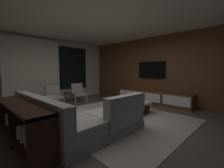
# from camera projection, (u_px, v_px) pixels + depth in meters

# --- Properties ---
(floor) EXTENTS (9.20, 9.20, 0.00)m
(floor) POSITION_uv_depth(u_px,v_px,m) (102.00, 120.00, 3.98)
(floor) COLOR #564C44
(back_wall_with_window) EXTENTS (6.60, 0.30, 2.70)m
(back_wall_with_window) POSITION_uv_depth(u_px,v_px,m) (44.00, 70.00, 6.34)
(back_wall_with_window) COLOR beige
(back_wall_with_window) RESTS_ON floor
(media_wall) EXTENTS (0.12, 7.80, 2.70)m
(media_wall) POSITION_uv_depth(u_px,v_px,m) (158.00, 70.00, 6.04)
(media_wall) COLOR brown
(media_wall) RESTS_ON floor
(ceiling) EXTENTS (8.20, 8.20, 0.00)m
(ceiling) POSITION_uv_depth(u_px,v_px,m) (102.00, 16.00, 3.74)
(ceiling) COLOR beige
(area_rug) EXTENTS (3.20, 3.80, 0.01)m
(area_rug) POSITION_uv_depth(u_px,v_px,m) (114.00, 118.00, 4.16)
(area_rug) COLOR #ADA391
(area_rug) RESTS_ON floor
(sectional_couch) EXTENTS (1.98, 2.50, 0.82)m
(sectional_couch) POSITION_uv_depth(u_px,v_px,m) (71.00, 119.00, 3.21)
(sectional_couch) COLOR gray
(sectional_couch) RESTS_ON floor
(coffee_table) EXTENTS (1.16, 1.16, 0.36)m
(coffee_table) POSITION_uv_depth(u_px,v_px,m) (127.00, 107.00, 4.64)
(coffee_table) COLOR black
(coffee_table) RESTS_ON floor
(book_stack_on_coffee_table) EXTENTS (0.27, 0.21, 0.06)m
(book_stack_on_coffee_table) POSITION_uv_depth(u_px,v_px,m) (120.00, 101.00, 4.61)
(book_stack_on_coffee_table) COLOR #419677
(book_stack_on_coffee_table) RESTS_ON coffee_table
(accent_chair_near_window) EXTENTS (0.64, 0.66, 0.78)m
(accent_chair_near_window) POSITION_uv_depth(u_px,v_px,m) (78.00, 92.00, 6.34)
(accent_chair_near_window) COLOR #B2ADA0
(accent_chair_near_window) RESTS_ON floor
(accent_chair_by_curtain) EXTENTS (0.60, 0.61, 0.78)m
(accent_chair_by_curtain) POSITION_uv_depth(u_px,v_px,m) (54.00, 95.00, 5.52)
(accent_chair_by_curtain) COLOR #B2ADA0
(accent_chair_by_curtain) RESTS_ON floor
(side_stool) EXTENTS (0.32, 0.32, 0.46)m
(side_stool) POSITION_uv_depth(u_px,v_px,m) (67.00, 94.00, 6.02)
(side_stool) COLOR #333338
(side_stool) RESTS_ON floor
(media_console) EXTENTS (0.46, 3.10, 0.52)m
(media_console) POSITION_uv_depth(u_px,v_px,m) (153.00, 97.00, 5.97)
(media_console) COLOR brown
(media_console) RESTS_ON floor
(mounted_tv) EXTENTS (0.05, 1.19, 0.69)m
(mounted_tv) POSITION_uv_depth(u_px,v_px,m) (151.00, 70.00, 6.14)
(mounted_tv) COLOR black
(console_table_behind_couch) EXTENTS (0.40, 2.10, 0.74)m
(console_table_behind_couch) POSITION_uv_depth(u_px,v_px,m) (21.00, 122.00, 2.64)
(console_table_behind_couch) COLOR black
(console_table_behind_couch) RESTS_ON floor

